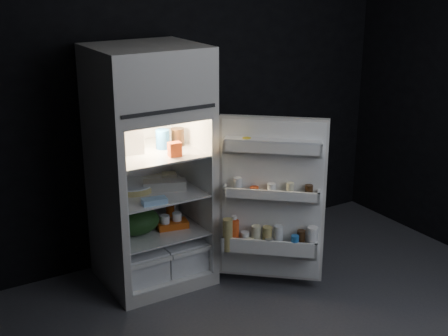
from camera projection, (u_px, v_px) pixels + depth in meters
wall_back at (172, 91)px, 4.91m from camera, size 4.00×0.00×2.70m
refrigerator at (148, 159)px, 4.53m from camera, size 0.76×0.71×1.78m
fridge_door at (271, 204)px, 4.44m from camera, size 0.67×0.61×1.22m
milk_jug at (132, 136)px, 4.41m from camera, size 0.16×0.16×0.24m
mayo_jar at (163, 139)px, 4.52m from camera, size 0.13×0.13×0.14m
jam_jar at (178, 137)px, 4.60m from camera, size 0.12×0.12×0.13m
amber_bottle at (115, 136)px, 4.46m from camera, size 0.08×0.08×0.22m
small_carton at (175, 149)px, 4.35m from camera, size 0.09×0.08×0.10m
egg_carton at (165, 185)px, 4.58m from camera, size 0.33×0.23×0.07m
pie at (133, 187)px, 4.58m from camera, size 0.37×0.37×0.04m
flat_package at (154, 201)px, 4.32m from camera, size 0.18×0.11×0.04m
wrapped_pkg at (169, 176)px, 4.79m from camera, size 0.13×0.12×0.05m
produce_bag at (136, 221)px, 4.54m from camera, size 0.41×0.38×0.20m
yogurt_tray at (172, 224)px, 4.66m from camera, size 0.25×0.16×0.05m
small_can_red at (170, 211)px, 4.87m from camera, size 0.07×0.07×0.09m
small_can_silver at (174, 208)px, 4.92m from camera, size 0.09×0.09×0.09m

